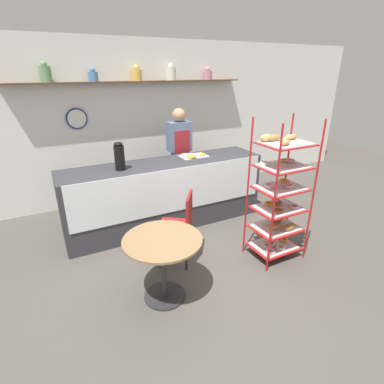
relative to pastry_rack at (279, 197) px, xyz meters
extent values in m
plane|color=#4C4742|center=(-0.89, 0.09, -0.81)|extent=(14.00, 14.00, 0.00)
cube|color=white|center=(-0.89, 2.71, 0.54)|extent=(10.00, 0.06, 2.70)
cube|color=#4C331E|center=(-0.89, 2.56, 1.23)|extent=(3.90, 0.24, 0.02)
cylinder|color=#669966|center=(-2.19, 2.56, 1.34)|extent=(0.16, 0.16, 0.22)
sphere|color=#669966|center=(-2.19, 2.56, 1.48)|extent=(0.09, 0.09, 0.09)
cylinder|color=#4C7FB2|center=(-1.54, 2.56, 1.31)|extent=(0.14, 0.14, 0.14)
sphere|color=#4C7FB2|center=(-1.54, 2.56, 1.40)|extent=(0.08, 0.08, 0.08)
cylinder|color=gold|center=(-0.85, 2.56, 1.32)|extent=(0.17, 0.17, 0.17)
sphere|color=gold|center=(-0.85, 2.56, 1.43)|extent=(0.09, 0.09, 0.09)
cylinder|color=silver|center=(-0.25, 2.56, 1.34)|extent=(0.17, 0.17, 0.20)
sphere|color=silver|center=(-0.25, 2.56, 1.46)|extent=(0.09, 0.09, 0.09)
cylinder|color=#CC7F99|center=(0.47, 2.56, 1.31)|extent=(0.16, 0.16, 0.15)
sphere|color=#CC7F99|center=(0.47, 2.56, 1.41)|extent=(0.09, 0.09, 0.09)
cylinder|color=navy|center=(-1.84, 2.67, 0.69)|extent=(0.33, 0.03, 0.33)
cylinder|color=white|center=(-1.84, 2.65, 0.69)|extent=(0.28, 0.00, 0.28)
cube|color=#333338|center=(-0.89, 1.40, -0.31)|extent=(2.95, 0.66, 0.98)
cube|color=silver|center=(-0.89, 1.06, -0.14)|extent=(2.83, 0.01, 0.63)
cylinder|color=#A51919|center=(-0.30, -0.24, 0.06)|extent=(0.02, 0.02, 1.74)
cylinder|color=#A51919|center=(0.30, -0.24, 0.06)|extent=(0.02, 0.02, 1.74)
cylinder|color=#A51919|center=(-0.30, 0.22, 0.06)|extent=(0.02, 0.02, 1.74)
cylinder|color=#A51919|center=(0.30, 0.22, 0.06)|extent=(0.02, 0.02, 1.74)
cube|color=#A51919|center=(0.00, -0.01, -0.69)|extent=(0.57, 0.45, 0.01)
cube|color=silver|center=(0.00, -0.01, -0.67)|extent=(0.51, 0.39, 0.01)
torus|color=#EAB2C1|center=(-0.16, -0.12, -0.65)|extent=(0.13, 0.13, 0.04)
torus|color=gold|center=(0.19, 0.01, -0.65)|extent=(0.12, 0.12, 0.03)
torus|color=silver|center=(0.02, -0.11, -0.65)|extent=(0.12, 0.12, 0.03)
torus|color=#EAB2C1|center=(-0.02, 0.00, -0.65)|extent=(0.12, 0.12, 0.04)
torus|color=silver|center=(-0.11, 0.00, -0.65)|extent=(0.12, 0.12, 0.04)
cube|color=#A51919|center=(0.00, -0.01, -0.42)|extent=(0.57, 0.45, 0.01)
cube|color=silver|center=(0.00, -0.01, -0.41)|extent=(0.51, 0.39, 0.01)
ellipsoid|color=tan|center=(-0.05, -0.04, -0.37)|extent=(0.20, 0.11, 0.06)
ellipsoid|color=olive|center=(0.10, 0.09, -0.36)|extent=(0.23, 0.10, 0.09)
ellipsoid|color=#B27F47|center=(0.09, -0.15, -0.36)|extent=(0.20, 0.11, 0.08)
cube|color=#A51919|center=(0.00, -0.01, -0.15)|extent=(0.57, 0.45, 0.01)
cube|color=silver|center=(0.00, -0.01, -0.14)|extent=(0.51, 0.39, 0.01)
torus|color=brown|center=(0.06, 0.08, -0.12)|extent=(0.13, 0.13, 0.04)
torus|color=#EAB2C1|center=(0.17, -0.10, -0.12)|extent=(0.12, 0.12, 0.03)
torus|color=gold|center=(-0.05, 0.10, -0.12)|extent=(0.12, 0.12, 0.03)
torus|color=#EAB2C1|center=(0.04, 0.11, -0.12)|extent=(0.11, 0.11, 0.04)
torus|color=brown|center=(-0.08, -0.10, -0.12)|extent=(0.11, 0.11, 0.03)
cube|color=#A51919|center=(0.00, -0.01, 0.11)|extent=(0.57, 0.45, 0.01)
cube|color=silver|center=(0.00, -0.01, 0.12)|extent=(0.51, 0.39, 0.01)
torus|color=gold|center=(0.15, 0.10, 0.15)|extent=(0.12, 0.12, 0.03)
torus|color=gold|center=(0.15, 0.08, 0.15)|extent=(0.11, 0.11, 0.03)
torus|color=#EAB2C1|center=(-0.12, 0.04, 0.15)|extent=(0.13, 0.13, 0.03)
torus|color=#EAB2C1|center=(-0.12, 0.06, 0.15)|extent=(0.12, 0.12, 0.04)
torus|color=#EAB2C1|center=(0.07, -0.06, 0.15)|extent=(0.13, 0.13, 0.04)
cube|color=#A51919|center=(0.00, -0.01, 0.38)|extent=(0.57, 0.45, 0.01)
cube|color=silver|center=(0.00, -0.01, 0.39)|extent=(0.51, 0.39, 0.01)
torus|color=#EAB2C1|center=(0.17, 0.06, 0.41)|extent=(0.12, 0.12, 0.03)
torus|color=silver|center=(-0.18, 0.11, 0.41)|extent=(0.11, 0.11, 0.04)
torus|color=tan|center=(0.11, 0.09, 0.41)|extent=(0.12, 0.12, 0.03)
cube|color=#A51919|center=(0.00, -0.01, 0.64)|extent=(0.57, 0.45, 0.01)
cube|color=silver|center=(0.00, -0.01, 0.66)|extent=(0.51, 0.39, 0.01)
ellipsoid|color=olive|center=(-0.09, 0.11, 0.70)|extent=(0.22, 0.09, 0.07)
ellipsoid|color=tan|center=(-0.18, 0.13, 0.70)|extent=(0.18, 0.12, 0.08)
ellipsoid|color=#B27F47|center=(-0.12, -0.12, 0.69)|extent=(0.17, 0.11, 0.06)
ellipsoid|color=#B27F47|center=(0.15, 0.07, 0.69)|extent=(0.20, 0.12, 0.06)
cube|color=#282833|center=(-0.41, 1.93, -0.32)|extent=(0.22, 0.19, 0.97)
cube|color=slate|center=(-0.41, 1.93, 0.40)|extent=(0.37, 0.22, 0.47)
cube|color=maroon|center=(-0.41, 1.82, 0.32)|extent=(0.26, 0.01, 0.40)
sphere|color=tan|center=(-0.41, 1.93, 0.75)|extent=(0.21, 0.21, 0.21)
cylinder|color=#262628|center=(-1.54, -0.09, -0.80)|extent=(0.43, 0.43, 0.02)
cylinder|color=#333338|center=(-1.54, -0.09, -0.46)|extent=(0.06, 0.06, 0.66)
cylinder|color=olive|center=(-1.54, -0.09, -0.12)|extent=(0.78, 0.78, 0.02)
cylinder|color=black|center=(-1.22, 0.66, -0.57)|extent=(0.02, 0.02, 0.48)
cylinder|color=black|center=(-1.40, 0.40, -0.57)|extent=(0.02, 0.02, 0.48)
cylinder|color=black|center=(-0.95, 0.48, -0.57)|extent=(0.02, 0.02, 0.48)
cylinder|color=black|center=(-1.14, 0.21, -0.57)|extent=(0.02, 0.02, 0.48)
cube|color=maroon|center=(-1.18, 0.44, -0.32)|extent=(0.53, 0.53, 0.03)
cube|color=maroon|center=(-1.03, 0.34, -0.10)|extent=(0.23, 0.31, 0.40)
cylinder|color=black|center=(-1.54, 1.35, 0.34)|extent=(0.13, 0.13, 0.33)
ellipsoid|color=black|center=(-1.54, 1.35, 0.52)|extent=(0.11, 0.11, 0.05)
cube|color=silver|center=(-0.38, 1.48, 0.18)|extent=(0.41, 0.27, 0.01)
torus|color=#EAB2C1|center=(-0.42, 1.50, 0.21)|extent=(0.11, 0.11, 0.03)
torus|color=gold|center=(-0.50, 1.52, 0.21)|extent=(0.13, 0.13, 0.03)
torus|color=#EAB2C1|center=(-0.50, 1.52, 0.21)|extent=(0.13, 0.13, 0.03)
torus|color=gold|center=(-0.45, 1.40, 0.21)|extent=(0.13, 0.13, 0.04)
torus|color=gold|center=(-0.25, 1.45, 0.20)|extent=(0.10, 0.10, 0.03)
camera|label=1|loc=(-2.43, -2.44, 1.42)|focal=28.00mm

